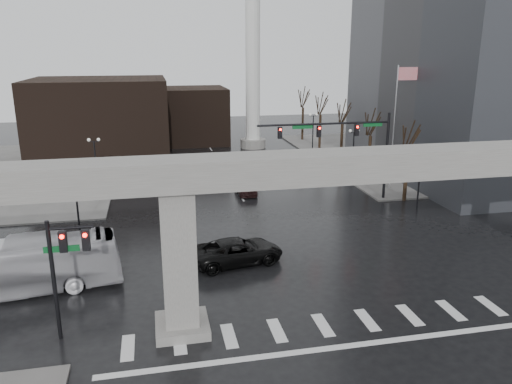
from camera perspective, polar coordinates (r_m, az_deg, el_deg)
The scene contains 23 objects.
ground at distance 27.15m, azimuth 6.94°, elevation -13.80°, with size 160.00×160.00×0.00m, color black.
sidewalk_ne at distance 68.68m, azimuth 18.02°, elevation 4.03°, with size 28.00×36.00×0.15m, color slate.
elevated_guideway at distance 24.91m, azimuth 10.22°, elevation 0.48°, with size 48.00×2.60×8.70m.
building_far_left at distance 65.03m, azimuth -17.32°, elevation 7.87°, with size 16.00×14.00×10.00m, color black.
building_far_mid at distance 75.03m, azimuth -7.36°, elevation 8.69°, with size 10.00×10.00×8.00m, color black.
smokestack at distance 69.60m, azimuth -0.37°, elevation 15.97°, with size 3.60×3.60×30.00m.
signal_mast_arm at distance 45.00m, azimuth 10.43°, elevation 6.03°, with size 12.12×0.43×8.00m.
signal_left_pole at distance 24.94m, azimuth -21.10°, elevation -7.20°, with size 2.30×0.30×6.00m.
flagpole_assembly at distance 50.28m, azimuth 15.89°, elevation 8.68°, with size 2.06×0.12×12.00m.
lamp_right_0 at distance 43.24m, azimuth 18.21°, elevation 1.89°, with size 1.22×0.32×5.11m.
lamp_right_1 at distance 55.49m, azimuth 11.08°, elevation 5.39°, with size 1.22×0.32×5.11m.
lamp_right_2 at distance 68.41m, azimuth 6.54°, elevation 7.56°, with size 1.22×0.32×5.11m.
lamp_left_0 at distance 37.96m, azimuth -19.89°, elevation -0.18°, with size 1.22×0.32×5.11m.
lamp_left_1 at distance 51.48m, azimuth -17.92°, elevation 4.09°, with size 1.22×0.32×5.11m.
lamp_left_2 at distance 65.21m, azimuth -16.77°, elevation 6.57°, with size 1.22×0.32×5.11m.
tree_right_0 at distance 47.28m, azimuth 16.84°, elevation 2.31°, with size 1.09×1.58×7.50m.
tree_right_1 at distance 54.24m, azimuth 12.86°, elevation 4.38°, with size 1.09×1.61×7.67m.
tree_right_2 at distance 61.45m, azimuth 9.78°, elevation 5.95°, with size 1.10×1.63×7.85m.
tree_right_3 at distance 68.83m, azimuth 7.35°, elevation 7.17°, with size 1.11×1.66×8.02m.
tree_right_4 at distance 76.34m, azimuth 5.38°, elevation 8.15°, with size 1.12×1.69×8.19m.
pickup_truck at distance 32.57m, azimuth -2.12°, elevation -6.78°, with size 2.74×5.94×1.65m, color black.
city_bus at distance 31.55m, azimuth -25.74°, elevation -7.72°, with size 2.69×11.49×3.20m, color silver.
far_car at distance 47.89m, azimuth -1.20°, elevation 0.63°, with size 1.70×4.23×1.44m, color black.
Camera 1 is at (-7.93, -22.20, 13.46)m, focal length 35.00 mm.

